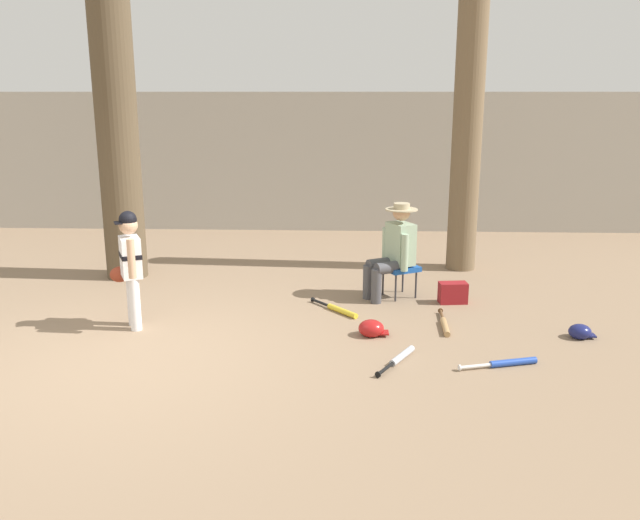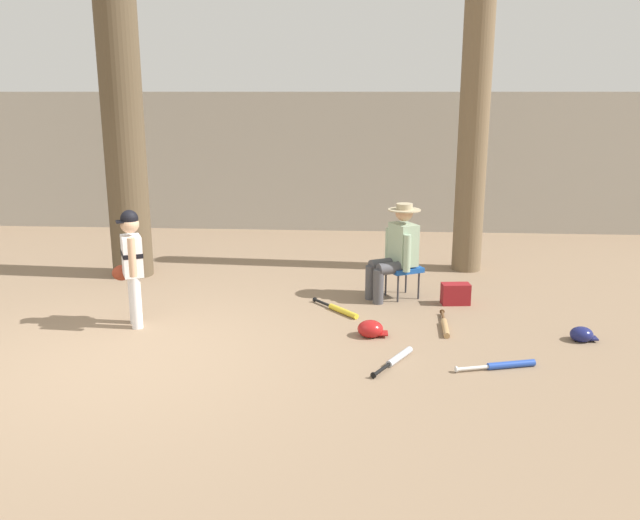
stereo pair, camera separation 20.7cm
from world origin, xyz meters
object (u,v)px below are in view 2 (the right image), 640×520
object	(u,v)px
tree_near_player	(121,91)
handbag_beside_stool	(456,294)
bat_blue_youth	(505,365)
bat_yellow_trainer	(340,310)
bat_aluminum_silver	(397,359)
bat_wood_tan	(445,326)
young_ballplayer	(131,261)
batting_helmet_red	(371,329)
batting_helmet_navy	(582,334)
folding_stool	(403,269)
seated_spectator	(396,249)
tree_behind_spectator	(473,134)

from	to	relation	value
tree_near_player	handbag_beside_stool	world-z (taller)	tree_near_player
bat_blue_youth	bat_yellow_trainer	bearing A→B (deg)	136.84
tree_near_player	bat_aluminum_silver	size ratio (longest dim) A/B	8.37
bat_wood_tan	bat_yellow_trainer	size ratio (longest dim) A/B	1.23
young_ballplayer	tree_near_player	bearing A→B (deg)	109.82
bat_wood_tan	batting_helmet_red	xyz separation A→B (m)	(-0.82, -0.28, 0.05)
bat_wood_tan	bat_yellow_trainer	bearing A→B (deg)	157.72
batting_helmet_red	bat_blue_youth	bearing A→B (deg)	-31.11
batting_helmet_red	batting_helmet_navy	size ratio (longest dim) A/B	1.16
tree_near_player	bat_wood_tan	xyz separation A→B (m)	(4.18, -1.96, -2.50)
handbag_beside_stool	bat_aluminum_silver	distance (m)	2.02
folding_stool	seated_spectator	bearing A→B (deg)	-151.51
tree_behind_spectator	bat_yellow_trainer	world-z (taller)	tree_behind_spectator
folding_stool	batting_helmet_red	distance (m)	1.50
bat_wood_tan	batting_helmet_navy	size ratio (longest dim) A/B	2.87
handbag_beside_stool	bat_blue_youth	distance (m)	1.96
tree_near_player	folding_stool	xyz separation A→B (m)	(3.76, -0.82, -2.17)
tree_behind_spectator	young_ballplayer	world-z (taller)	tree_behind_spectator
young_ballplayer	bat_yellow_trainer	xyz separation A→B (m)	(2.26, 0.59, -0.71)
tree_near_player	seated_spectator	bearing A→B (deg)	-13.23
bat_wood_tan	batting_helmet_navy	distance (m)	1.41
seated_spectator	bat_aluminum_silver	bearing A→B (deg)	-91.76
tree_behind_spectator	bat_blue_youth	xyz separation A→B (m)	(-0.14, -3.63, -1.93)
folding_stool	batting_helmet_red	world-z (taller)	folding_stool
bat_wood_tan	bat_yellow_trainer	distance (m)	1.27
tree_near_player	young_ballplayer	world-z (taller)	tree_near_player
handbag_beside_stool	bat_yellow_trainer	size ratio (longest dim) A/B	0.52
folding_stool	bat_aluminum_silver	world-z (taller)	folding_stool
bat_aluminum_silver	batting_helmet_red	bearing A→B (deg)	110.27
tree_behind_spectator	bat_wood_tan	world-z (taller)	tree_behind_spectator
bat_wood_tan	bat_aluminum_silver	bearing A→B (deg)	-120.64
young_ballplayer	batting_helmet_navy	bearing A→B (deg)	-1.72
young_ballplayer	bat_yellow_trainer	size ratio (longest dim) A/B	1.98
seated_spectator	tree_behind_spectator	bearing A→B (deg)	53.78
seated_spectator	bat_blue_youth	distance (m)	2.41
bat_blue_youth	tree_near_player	bearing A→B (deg)	147.05
bat_wood_tan	batting_helmet_red	distance (m)	0.86
batting_helmet_navy	young_ballplayer	bearing A→B (deg)	178.28
folding_stool	seated_spectator	world-z (taller)	seated_spectator
tree_near_player	bat_blue_youth	size ratio (longest dim) A/B	7.34
bat_yellow_trainer	batting_helmet_navy	world-z (taller)	batting_helmet_navy
tree_near_player	seated_spectator	size ratio (longest dim) A/B	4.80
tree_behind_spectator	bat_yellow_trainer	distance (m)	3.36
bat_wood_tan	bat_aluminum_silver	xyz separation A→B (m)	(-0.57, -0.96, 0.00)
folding_stool	tree_behind_spectator	bearing A→B (deg)	55.15
bat_wood_tan	bat_yellow_trainer	world-z (taller)	same
seated_spectator	bat_yellow_trainer	size ratio (longest dim) A/B	1.83
handbag_beside_stool	bat_aluminum_silver	world-z (taller)	handbag_beside_stool
bat_blue_youth	seated_spectator	bearing A→B (deg)	113.99
bat_blue_youth	batting_helmet_red	world-z (taller)	batting_helmet_red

